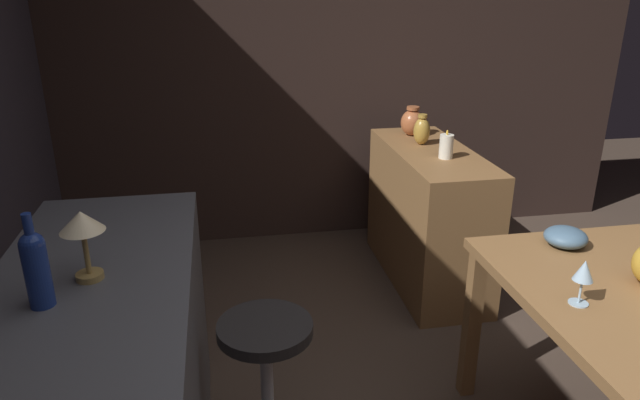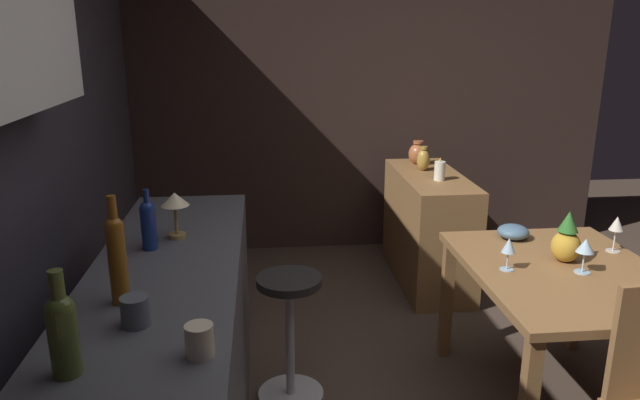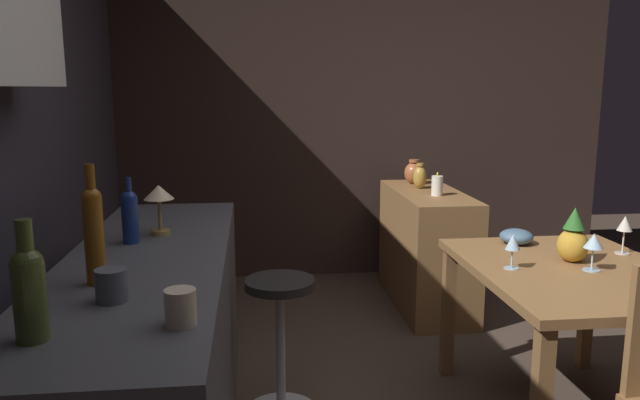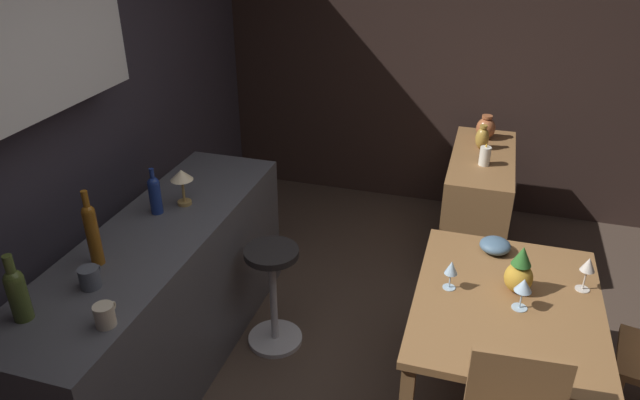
# 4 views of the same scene
# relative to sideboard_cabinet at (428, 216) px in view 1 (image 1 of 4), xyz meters

# --- Properties ---
(wall_side_right) EXTENTS (0.10, 4.40, 2.60)m
(wall_side_right) POSITION_rel_sideboard_cabinet_xyz_m (0.84, 0.51, 0.89)
(wall_side_right) COLOR #33231E
(wall_side_right) RESTS_ON ground_plane
(sideboard_cabinet) EXTENTS (1.10, 0.44, 0.82)m
(sideboard_cabinet) POSITION_rel_sideboard_cabinet_xyz_m (0.00, 0.00, 0.00)
(sideboard_cabinet) COLOR olive
(sideboard_cabinet) RESTS_ON ground_plane
(wine_glass_left) EXTENTS (0.07, 0.07, 0.16)m
(wine_glass_left) POSITION_rel_sideboard_cabinet_xyz_m (-1.56, 0.08, 0.44)
(wine_glass_left) COLOR silver
(wine_glass_left) RESTS_ON dining_table
(fruit_bowl) EXTENTS (0.17, 0.17, 0.08)m
(fruit_bowl) POSITION_rel_sideboard_cabinet_xyz_m (-1.15, -0.12, 0.37)
(fruit_bowl) COLOR slate
(fruit_bowl) RESTS_ON dining_table
(wine_bottle_cobalt) EXTENTS (0.07, 0.07, 0.27)m
(wine_bottle_cobalt) POSITION_rel_sideboard_cabinet_xyz_m (-1.54, 1.71, 0.61)
(wine_bottle_cobalt) COLOR navy
(wine_bottle_cobalt) RESTS_ON kitchen_counter
(counter_lamp) EXTENTS (0.13, 0.13, 0.22)m
(counter_lamp) POSITION_rel_sideboard_cabinet_xyz_m (-1.41, 1.61, 0.65)
(counter_lamp) COLOR #A58447
(counter_lamp) RESTS_ON kitchen_counter
(pillar_candle_tall) EXTENTS (0.08, 0.08, 0.16)m
(pillar_candle_tall) POSITION_rel_sideboard_cabinet_xyz_m (-0.16, -0.01, 0.48)
(pillar_candle_tall) COLOR white
(pillar_candle_tall) RESTS_ON sideboard_cabinet
(vase_copper) EXTENTS (0.14, 0.14, 0.18)m
(vase_copper) POSITION_rel_sideboard_cabinet_xyz_m (0.35, 0.01, 0.49)
(vase_copper) COLOR #B26038
(vase_copper) RESTS_ON sideboard_cabinet
(vase_brass) EXTENTS (0.10, 0.10, 0.18)m
(vase_brass) POSITION_rel_sideboard_cabinet_xyz_m (0.13, 0.03, 0.49)
(vase_brass) COLOR #B78C38
(vase_brass) RESTS_ON sideboard_cabinet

